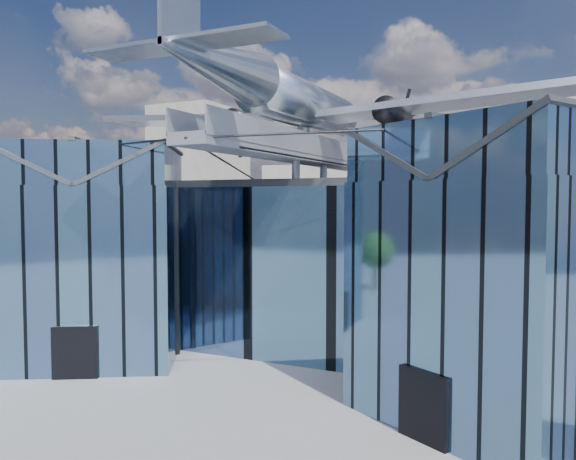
% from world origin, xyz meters
% --- Properties ---
extents(ground_plane, '(120.00, 120.00, 0.00)m').
position_xyz_m(ground_plane, '(0.00, 0.00, 0.00)').
color(ground_plane, gray).
extents(museum, '(32.88, 24.50, 17.60)m').
position_xyz_m(museum, '(0.00, 5.82, 5.54)').
color(museum, '#476A92').
rests_on(museum, ground).
extents(bg_towers, '(77.00, 24.50, 26.00)m').
position_xyz_m(bg_towers, '(1.45, 50.49, 10.01)').
color(bg_towers, gray).
rests_on(bg_towers, ground).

